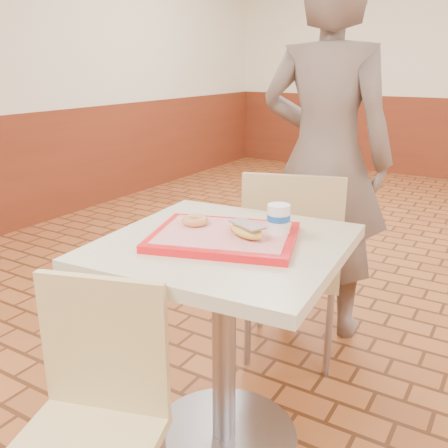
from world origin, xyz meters
The scene contains 8 objects.
main_table centered at (-1.06, -0.46, 0.56)m, with size 0.79×0.79×0.84m.
chair_main_front centered at (-1.15, -1.02, 0.47)m, with size 0.49×0.49×0.85m.
chair_main_back centered at (-1.08, 0.21, 0.54)m, with size 0.56×0.56×0.96m.
customer centered at (-1.10, 0.62, 0.95)m, with size 0.69×0.45×1.89m, color #6E5E55.
serving_tray centered at (-1.06, -0.46, 0.85)m, with size 0.48×0.37×0.03m.
ring_donut centered at (-1.19, -0.43, 0.88)m, with size 0.09×0.09×0.03m, color #D0874C.
long_john_donut centered at (-0.97, -0.46, 0.89)m, with size 0.17×0.13×0.05m.
paper_cup centered at (-0.90, -0.36, 0.92)m, with size 0.08×0.08×0.10m.
Camera 1 is at (-0.22, -1.83, 1.42)m, focal length 40.00 mm.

